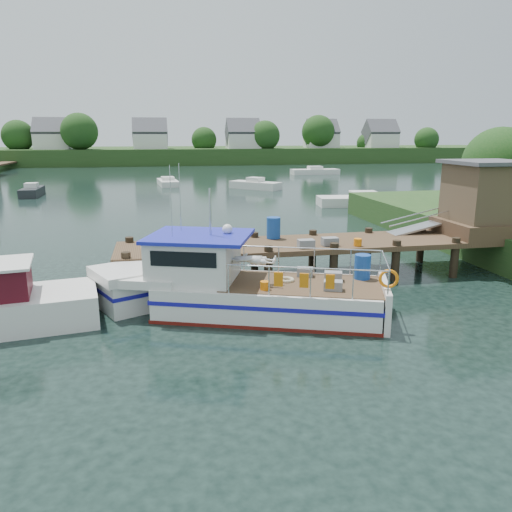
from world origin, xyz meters
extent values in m
plane|color=black|center=(0.00, 0.00, 0.00)|extent=(160.00, 160.00, 0.00)
cylinder|color=#332114|center=(14.00, 6.00, 1.52)|extent=(0.50, 0.50, 3.05)
sphere|color=#1F4317|center=(14.00, 6.00, 3.96)|extent=(3.90, 3.90, 3.90)
cube|color=#28461C|center=(0.00, 84.00, 1.40)|extent=(140.00, 24.00, 3.00)
cylinder|color=#332114|center=(-28.00, 79.00, 2.10)|extent=(0.60, 0.60, 4.20)
sphere|color=#1F4317|center=(-28.00, 79.00, 5.21)|extent=(5.54, 5.54, 5.54)
cylinder|color=#332114|center=(-17.00, 75.00, 2.40)|extent=(0.60, 0.60, 4.80)
sphere|color=#1F4317|center=(-17.00, 75.00, 5.95)|extent=(6.34, 6.34, 6.34)
cylinder|color=#332114|center=(-6.00, 77.00, 1.50)|extent=(0.60, 0.60, 3.00)
sphere|color=#1F4317|center=(-6.00, 77.00, 3.72)|extent=(3.96, 3.96, 3.96)
cylinder|color=#332114|center=(5.00, 79.00, 1.80)|extent=(0.60, 0.60, 3.60)
sphere|color=#1F4317|center=(5.00, 79.00, 4.46)|extent=(4.75, 4.75, 4.75)
cylinder|color=#332114|center=(16.00, 75.00, 2.10)|extent=(0.60, 0.60, 4.20)
sphere|color=#1F4317|center=(16.00, 75.00, 5.21)|extent=(5.54, 5.54, 5.54)
cylinder|color=#332114|center=(27.00, 77.00, 2.40)|extent=(0.60, 0.60, 4.80)
sphere|color=#1F4317|center=(27.00, 77.00, 5.95)|extent=(6.34, 6.34, 6.34)
cylinder|color=#332114|center=(38.00, 79.00, 1.50)|extent=(0.60, 0.60, 3.00)
sphere|color=#1F4317|center=(38.00, 79.00, 3.72)|extent=(3.96, 3.96, 3.96)
cylinder|color=#332114|center=(49.00, 75.00, 1.80)|extent=(0.60, 0.60, 3.60)
sphere|color=#1F4317|center=(49.00, 75.00, 4.46)|extent=(4.75, 4.75, 4.75)
cube|color=silver|center=(-22.00, 78.00, 4.00)|extent=(6.00, 5.00, 3.00)
cube|color=#47474C|center=(-22.00, 78.00, 5.90)|extent=(6.20, 5.09, 5.09)
cube|color=silver|center=(-5.00, 77.00, 4.00)|extent=(6.00, 5.00, 3.00)
cube|color=#47474C|center=(-5.00, 77.00, 5.90)|extent=(6.20, 5.09, 5.09)
cube|color=silver|center=(12.00, 76.00, 4.00)|extent=(6.00, 5.00, 3.00)
cube|color=#47474C|center=(12.00, 76.00, 5.90)|extent=(6.20, 5.09, 5.09)
cube|color=silver|center=(28.00, 78.00, 4.00)|extent=(6.00, 5.00, 3.00)
cube|color=#47474C|center=(28.00, 78.00, 5.90)|extent=(6.20, 5.09, 5.09)
cube|color=silver|center=(40.00, 77.00, 4.00)|extent=(6.00, 5.00, 3.00)
cube|color=#47474C|center=(40.00, 77.00, 5.90)|extent=(6.20, 5.09, 5.09)
cube|color=#4B3724|center=(2.00, 0.00, 1.30)|extent=(16.00, 3.00, 0.20)
cylinder|color=black|center=(-5.50, -1.30, 0.65)|extent=(0.32, 0.32, 1.90)
cylinder|color=black|center=(-5.50, 1.30, 0.65)|extent=(0.32, 0.32, 1.90)
cylinder|color=black|center=(-3.00, -1.30, 0.65)|extent=(0.32, 0.32, 1.90)
cylinder|color=black|center=(-3.00, 1.30, 0.65)|extent=(0.32, 0.32, 1.90)
cylinder|color=black|center=(-0.50, -1.30, 0.65)|extent=(0.32, 0.32, 1.90)
cylinder|color=black|center=(-0.50, 1.30, 0.65)|extent=(0.32, 0.32, 1.90)
cylinder|color=black|center=(2.00, -1.30, 0.65)|extent=(0.32, 0.32, 1.90)
cylinder|color=black|center=(2.00, 1.30, 0.65)|extent=(0.32, 0.32, 1.90)
cylinder|color=black|center=(4.50, -1.30, 0.65)|extent=(0.32, 0.32, 1.90)
cylinder|color=black|center=(4.50, 1.30, 0.65)|extent=(0.32, 0.32, 1.90)
cylinder|color=black|center=(7.00, -1.30, 0.65)|extent=(0.32, 0.32, 1.90)
cylinder|color=black|center=(7.00, 1.30, 0.65)|extent=(0.32, 0.32, 1.90)
cylinder|color=black|center=(9.50, -1.30, 0.65)|extent=(0.32, 0.32, 1.90)
cylinder|color=black|center=(9.50, 1.30, 0.65)|extent=(0.32, 0.32, 1.90)
cube|color=#4B3724|center=(9.00, 0.00, 1.70)|extent=(3.20, 3.00, 0.60)
cube|color=brown|center=(9.00, 0.00, 3.10)|extent=(2.60, 2.60, 2.40)
cube|color=#47474C|center=(9.00, 0.00, 4.40)|extent=(3.00, 3.00, 0.15)
cube|color=#A5A8AD|center=(6.70, 0.90, 1.65)|extent=(3.34, 0.90, 0.79)
cylinder|color=silver|center=(6.70, 0.50, 2.15)|extent=(3.34, 0.05, 0.76)
cylinder|color=silver|center=(6.70, 1.30, 2.15)|extent=(3.34, 0.05, 0.76)
cube|color=slate|center=(1.00, -1.00, 1.56)|extent=(0.60, 0.40, 0.30)
cube|color=slate|center=(2.00, -0.80, 1.56)|extent=(0.60, 0.40, 0.30)
cylinder|color=orange|center=(3.00, -1.10, 1.55)|extent=(0.30, 0.30, 0.28)
cylinder|color=#154094|center=(0.20, 0.90, 1.84)|extent=(0.56, 0.56, 0.85)
cube|color=silver|center=(-1.10, -3.93, 0.52)|extent=(7.29, 4.87, 1.04)
cube|color=silver|center=(-5.33, -2.38, 0.52)|extent=(2.55, 2.55, 1.04)
cube|color=silver|center=(-5.33, -2.38, 1.17)|extent=(2.82, 2.75, 0.32)
cube|color=silver|center=(-4.48, -2.69, 1.15)|extent=(2.58, 3.04, 0.27)
cube|color=#171398|center=(-1.10, -3.93, 0.65)|extent=(7.38, 4.94, 0.13)
cube|color=#171398|center=(-5.33, -2.38, 0.65)|extent=(2.59, 2.59, 0.13)
cube|color=#62130E|center=(-1.10, -3.93, 0.05)|extent=(7.38, 4.92, 0.13)
cube|color=#4B3724|center=(-0.08, -4.30, 1.05)|extent=(5.41, 3.97, 0.04)
cube|color=silver|center=(2.21, -5.14, 0.61)|extent=(1.10, 2.60, 1.22)
cube|color=silver|center=(-3.30, -3.12, 1.71)|extent=(3.18, 3.07, 1.35)
cube|color=black|center=(-3.71, -4.23, 1.99)|extent=(1.88, 0.72, 0.45)
cube|color=black|center=(-2.89, -2.01, 1.99)|extent=(1.88, 0.72, 0.45)
cube|color=black|center=(-4.49, -2.69, 1.99)|extent=(0.59, 1.54, 0.45)
cube|color=#1C23B1|center=(-3.13, -3.19, 2.44)|extent=(3.78, 3.51, 0.11)
cylinder|color=silver|center=(-2.79, -3.31, 3.20)|extent=(0.09, 0.09, 1.44)
cylinder|color=silver|center=(-3.96, -3.36, 3.56)|extent=(0.03, 0.03, 2.17)
cylinder|color=silver|center=(-3.65, -2.51, 3.56)|extent=(0.03, 0.03, 2.17)
sphere|color=silver|center=(-2.24, -3.13, 2.62)|extent=(0.42, 0.42, 0.32)
cylinder|color=silver|center=(-0.38, -5.52, 1.90)|extent=(4.25, 1.59, 0.04)
cylinder|color=silver|center=(0.48, -3.18, 1.90)|extent=(4.25, 1.59, 0.04)
cylinder|color=silver|center=(2.19, -5.14, 1.90)|extent=(0.89, 2.34, 0.04)
cylinder|color=silver|center=(-2.46, -4.76, 1.47)|extent=(0.05, 0.05, 0.86)
cylinder|color=silver|center=(-1.60, -2.42, 1.47)|extent=(0.05, 0.05, 0.86)
cylinder|color=silver|center=(-1.35, -5.16, 1.47)|extent=(0.05, 0.05, 0.86)
cylinder|color=silver|center=(-0.50, -2.82, 1.47)|extent=(0.05, 0.05, 0.86)
cylinder|color=silver|center=(-0.25, -5.57, 1.47)|extent=(0.05, 0.05, 0.86)
cylinder|color=silver|center=(0.60, -3.23, 1.47)|extent=(0.05, 0.05, 0.86)
cylinder|color=silver|center=(0.85, -5.97, 1.47)|extent=(0.05, 0.05, 0.86)
cylinder|color=silver|center=(1.71, -3.63, 1.47)|extent=(0.05, 0.05, 0.86)
cylinder|color=silver|center=(1.74, -6.30, 1.47)|extent=(0.05, 0.05, 0.86)
cylinder|color=silver|center=(2.60, -3.96, 1.47)|extent=(0.05, 0.05, 0.86)
cube|color=slate|center=(0.58, -5.12, 1.20)|extent=(0.63, 0.53, 0.29)
cube|color=slate|center=(0.92, -4.19, 1.20)|extent=(0.63, 0.53, 0.29)
cube|color=slate|center=(0.20, -3.54, 1.20)|extent=(0.58, 0.49, 0.29)
cylinder|color=#154094|center=(1.90, -4.16, 1.44)|extent=(0.65, 0.65, 0.79)
cylinder|color=orange|center=(-1.38, -4.69, 1.18)|extent=(0.35, 0.35, 0.27)
torus|color=#BFB28C|center=(-0.53, -3.95, 1.10)|extent=(0.65, 0.65, 0.11)
torus|color=orange|center=(1.98, -5.83, 1.53)|extent=(0.56, 0.28, 0.56)
cube|color=orange|center=(-1.11, -5.27, 1.53)|extent=(0.27, 0.17, 0.41)
cube|color=orange|center=(-0.43, -5.52, 1.53)|extent=(0.27, 0.17, 0.41)
cube|color=orange|center=(0.25, -5.77, 1.53)|extent=(0.27, 0.17, 0.41)
imported|color=silver|center=(-1.70, -4.00, 1.83)|extent=(0.55, 0.67, 1.59)
cube|color=silver|center=(17.65, 49.51, 0.36)|extent=(6.71, 2.37, 0.72)
cube|color=silver|center=(17.65, 49.51, 0.90)|extent=(1.89, 1.63, 0.46)
cube|color=silver|center=(5.67, 32.21, 0.38)|extent=(5.15, 5.12, 0.76)
cube|color=silver|center=(5.67, 32.21, 0.95)|extent=(1.99, 1.99, 0.49)
cube|color=silver|center=(11.69, 18.50, 0.36)|extent=(7.43, 3.33, 0.72)
cube|color=silver|center=(11.69, 18.50, 0.90)|extent=(2.21, 1.96, 0.46)
cube|color=silver|center=(-3.08, 37.83, 0.30)|extent=(2.38, 5.72, 0.60)
cube|color=silver|center=(-3.08, 37.83, 0.76)|extent=(1.47, 1.67, 0.39)
cube|color=black|center=(-15.49, 30.23, 0.38)|extent=(1.54, 4.39, 0.77)
cube|color=silver|center=(-15.49, 30.23, 0.96)|extent=(1.06, 1.24, 0.49)
camera|label=1|loc=(-4.38, -18.39, 5.52)|focal=35.00mm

